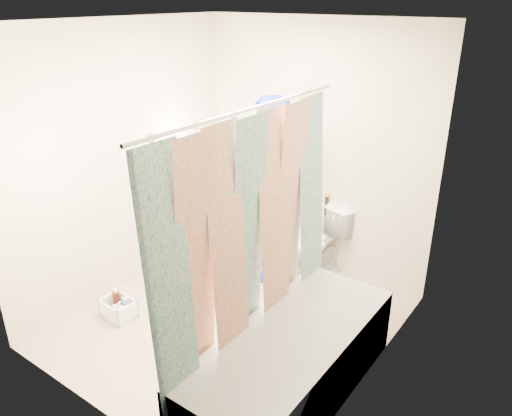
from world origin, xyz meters
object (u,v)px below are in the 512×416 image
Objects in this scene: plumber at (266,191)px; cleaning_caddy at (119,310)px; toilet at (313,242)px; bathtub at (291,363)px.

plumber is 1.67m from cleaning_caddy.
toilet reaches higher than cleaning_caddy.
cleaning_caddy is (-1.66, -0.10, -0.19)m from bathtub.
bathtub is at bearing -40.39° from toilet.
plumber reaches higher than cleaning_caddy.
plumber is at bearing 69.28° from cleaning_caddy.
plumber is (-1.07, 1.23, 0.61)m from bathtub.
plumber reaches higher than bathtub.
toilet is at bearing 61.99° from cleaning_caddy.
cleaning_caddy is (-0.97, -1.61, -0.27)m from toilet.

